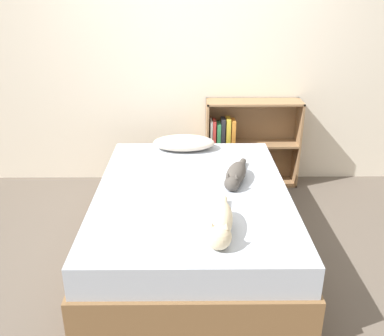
{
  "coord_description": "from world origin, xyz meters",
  "views": [
    {
      "loc": [
        -0.02,
        -2.77,
        1.9
      ],
      "look_at": [
        0.0,
        0.15,
        0.63
      ],
      "focal_mm": 40.0,
      "sensor_mm": 36.0,
      "label": 1
    }
  ],
  "objects": [
    {
      "name": "bookshelf",
      "position": [
        0.56,
        1.25,
        0.45
      ],
      "size": [
        0.92,
        0.26,
        0.86
      ],
      "color": "#8E6B47",
      "rests_on": "ground_plane"
    },
    {
      "name": "ground_plane",
      "position": [
        0.0,
        0.0,
        0.0
      ],
      "size": [
        8.0,
        8.0,
        0.0
      ],
      "primitive_type": "plane",
      "color": "brown"
    },
    {
      "name": "pillow",
      "position": [
        -0.07,
        0.8,
        0.59
      ],
      "size": [
        0.55,
        0.3,
        0.12
      ],
      "color": "beige",
      "rests_on": "bed"
    },
    {
      "name": "wall_back",
      "position": [
        0.0,
        1.38,
        1.25
      ],
      "size": [
        8.0,
        0.06,
        2.5
      ],
      "color": "silver",
      "rests_on": "ground_plane"
    },
    {
      "name": "cat_light",
      "position": [
        0.16,
        -0.61,
        0.6
      ],
      "size": [
        0.2,
        0.63,
        0.17
      ],
      "rotation": [
        0.0,
        0.0,
        4.58
      ],
      "color": "beige",
      "rests_on": "bed"
    },
    {
      "name": "bed",
      "position": [
        0.0,
        0.0,
        0.26
      ],
      "size": [
        1.42,
        1.96,
        0.53
      ],
      "color": "brown",
      "rests_on": "ground_plane"
    },
    {
      "name": "cat_dark",
      "position": [
        0.32,
        0.11,
        0.59
      ],
      "size": [
        0.24,
        0.56,
        0.14
      ],
      "rotation": [
        0.0,
        0.0,
        4.43
      ],
      "color": "#47423D",
      "rests_on": "bed"
    }
  ]
}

